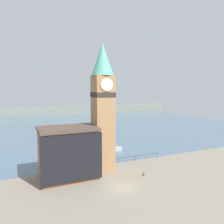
{
  "coord_description": "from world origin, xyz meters",
  "views": [
    {
      "loc": [
        -15.19,
        -30.13,
        15.59
      ],
      "look_at": [
        0.95,
        5.98,
        11.56
      ],
      "focal_mm": 35.0,
      "sensor_mm": 36.0,
      "label": 1
    }
  ],
  "objects_px": {
    "clock_tower": "(103,105)",
    "mooring_bollard_near": "(144,174)",
    "boat_near": "(113,148)",
    "pier_building": "(68,153)"
  },
  "relations": [
    {
      "from": "mooring_bollard_near",
      "to": "boat_near",
      "type": "bearing_deg",
      "value": 84.66
    },
    {
      "from": "pier_building",
      "to": "mooring_bollard_near",
      "type": "height_order",
      "value": "pier_building"
    },
    {
      "from": "mooring_bollard_near",
      "to": "clock_tower",
      "type": "bearing_deg",
      "value": 136.53
    },
    {
      "from": "clock_tower",
      "to": "pier_building",
      "type": "xyz_separation_m",
      "value": [
        -6.93,
        -0.84,
        -8.22
      ]
    },
    {
      "from": "clock_tower",
      "to": "boat_near",
      "type": "height_order",
      "value": "clock_tower"
    },
    {
      "from": "pier_building",
      "to": "boat_near",
      "type": "bearing_deg",
      "value": 41.36
    },
    {
      "from": "boat_near",
      "to": "mooring_bollard_near",
      "type": "height_order",
      "value": "boat_near"
    },
    {
      "from": "clock_tower",
      "to": "mooring_bollard_near",
      "type": "height_order",
      "value": "clock_tower"
    },
    {
      "from": "clock_tower",
      "to": "pier_building",
      "type": "relative_size",
      "value": 2.39
    },
    {
      "from": "pier_building",
      "to": "mooring_bollard_near",
      "type": "bearing_deg",
      "value": -20.04
    }
  ]
}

